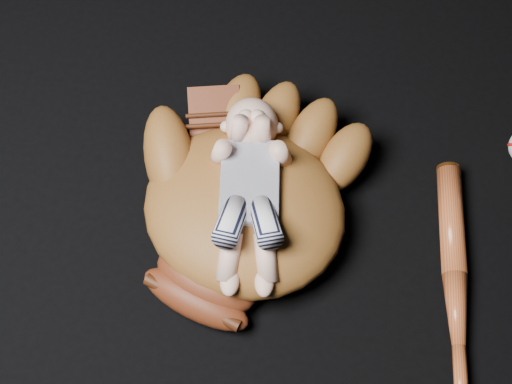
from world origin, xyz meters
TOP-DOWN VIEW (x-y plane):
  - baseball_glove at (-0.11, -0.04)m, footprint 0.60×0.63m
  - newborn_baby at (-0.10, -0.05)m, footprint 0.18×0.36m
  - baseball_bat at (0.26, -0.15)m, footprint 0.05×0.47m

SIDE VIEW (x-z plane):
  - baseball_bat at x=0.26m, z-range 0.00..0.04m
  - baseball_glove at x=-0.11m, z-range 0.00..0.16m
  - newborn_baby at x=-0.10m, z-range 0.06..0.20m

